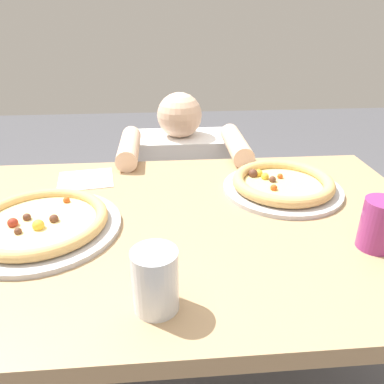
% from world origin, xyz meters
% --- Properties ---
extents(dining_table, '(1.30, 0.81, 0.75)m').
position_xyz_m(dining_table, '(0.00, 0.00, 0.64)').
color(dining_table, tan).
rests_on(dining_table, ground).
extents(pizza_near, '(0.37, 0.37, 0.04)m').
position_xyz_m(pizza_near, '(-0.31, -0.01, 0.77)').
color(pizza_near, '#B7B7BC').
rests_on(pizza_near, dining_table).
extents(pizza_far, '(0.33, 0.33, 0.04)m').
position_xyz_m(pizza_far, '(0.31, 0.14, 0.77)').
color(pizza_far, '#B7B7BC').
rests_on(pizza_far, dining_table).
extents(drink_cup_colored, '(0.08, 0.08, 0.11)m').
position_xyz_m(drink_cup_colored, '(0.43, -0.14, 0.81)').
color(drink_cup_colored, '#8C2D72').
rests_on(drink_cup_colored, dining_table).
extents(water_cup_clear, '(0.08, 0.08, 0.12)m').
position_xyz_m(water_cup_clear, '(-0.04, -0.29, 0.81)').
color(water_cup_clear, silver).
rests_on(water_cup_clear, dining_table).
extents(paper_napkin, '(0.18, 0.17, 0.00)m').
position_xyz_m(paper_napkin, '(-0.26, 0.27, 0.75)').
color(paper_napkin, white).
rests_on(paper_napkin, dining_table).
extents(diner_seated, '(0.44, 0.54, 0.92)m').
position_xyz_m(diner_seated, '(0.05, 0.67, 0.40)').
color(diner_seated, '#333847').
rests_on(diner_seated, ground).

